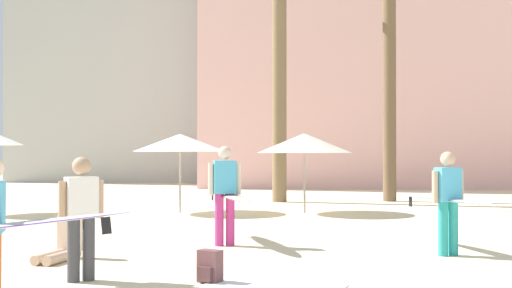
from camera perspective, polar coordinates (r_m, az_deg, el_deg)
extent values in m
cube|color=beige|center=(37.37, 14.54, 7.35)|extent=(23.45, 10.95, 13.92)
cylinder|color=brown|center=(23.05, 2.02, 6.77)|extent=(0.50, 0.50, 9.42)
cylinder|color=brown|center=(23.83, 11.38, 7.10)|extent=(0.46, 0.46, 9.88)
cylinder|color=gray|center=(18.62, 4.19, -2.51)|extent=(0.06, 0.06, 2.23)
cone|color=beige|center=(18.61, 4.19, 0.08)|extent=(2.67, 2.67, 0.55)
cylinder|color=gray|center=(18.83, -6.54, -2.50)|extent=(0.06, 0.06, 2.22)
cone|color=white|center=(18.82, -6.54, 0.11)|extent=(2.67, 2.67, 0.50)
cube|color=white|center=(8.35, 1.26, -12.28)|extent=(1.94, 1.48, 0.01)
cube|color=brown|center=(8.73, -3.97, -10.43)|extent=(0.35, 0.30, 0.42)
cube|color=#523233|center=(8.65, -4.44, -11.08)|extent=(0.21, 0.15, 0.18)
cube|color=black|center=(7.21, -12.74, -6.85)|extent=(0.12, 0.04, 0.19)
cylinder|color=teal|center=(11.40, 16.57, -6.96)|extent=(0.21, 0.21, 0.88)
cylinder|color=teal|center=(11.27, 15.76, -7.03)|extent=(0.21, 0.21, 0.88)
cube|color=#4CB2DB|center=(11.28, 16.15, -3.36)|extent=(0.46, 0.37, 0.56)
sphere|color=#D1A889|center=(11.27, 16.14, -1.24)|extent=(0.32, 0.32, 0.24)
cylinder|color=#D1A889|center=(11.43, 17.15, -3.50)|extent=(0.13, 0.13, 0.53)
cylinder|color=#D1A889|center=(11.13, 15.13, -3.59)|extent=(0.13, 0.13, 0.53)
ellipsoid|color=white|center=(11.59, 15.85, -4.58)|extent=(1.23, 2.93, 0.08)
ellipsoid|color=#1E5D97|center=(11.59, 15.85, -4.58)|extent=(1.26, 2.95, 0.05)
cube|color=black|center=(12.64, 13.12, -4.85)|extent=(0.05, 0.10, 0.18)
cylinder|color=#D1A889|center=(10.73, -16.30, -9.29)|extent=(0.32, 0.89, 0.16)
cylinder|color=#D1A889|center=(10.83, -17.21, -9.21)|extent=(0.32, 0.89, 0.16)
cube|color=beige|center=(11.11, -15.55, -7.30)|extent=(0.43, 0.29, 0.57)
sphere|color=#D1A889|center=(11.07, -15.54, -5.10)|extent=(0.28, 0.28, 0.24)
cylinder|color=#B7337F|center=(12.08, -2.23, -6.50)|extent=(0.20, 0.20, 0.94)
cylinder|color=#B7337F|center=(12.05, -3.18, -6.51)|extent=(0.20, 0.20, 0.94)
cube|color=#4CB2DB|center=(12.01, -2.70, -2.85)|extent=(0.44, 0.32, 0.60)
sphere|color=beige|center=(12.00, -2.70, -0.76)|extent=(0.29, 0.29, 0.24)
cylinder|color=beige|center=(12.05, -1.52, -3.01)|extent=(0.12, 0.12, 0.57)
cylinder|color=beige|center=(11.98, -3.89, -3.03)|extent=(0.12, 0.12, 0.57)
ellipsoid|color=beige|center=(12.32, -2.54, -4.38)|extent=(1.37, 2.90, 0.14)
ellipsoid|color=maroon|center=(12.32, -2.54, -4.38)|extent=(1.40, 2.91, 0.11)
cube|color=black|center=(13.48, -3.76, -4.46)|extent=(0.05, 0.10, 0.18)
cylinder|color=#3D3D42|center=(9.02, -15.39, -8.74)|extent=(0.22, 0.22, 0.84)
cylinder|color=#3D3D42|center=(9.08, -14.18, -8.69)|extent=(0.22, 0.22, 0.84)
cube|color=white|center=(8.98, -14.77, -4.41)|extent=(0.45, 0.41, 0.52)
sphere|color=tan|center=(8.97, -14.76, -1.85)|extent=(0.34, 0.34, 0.24)
cylinder|color=tan|center=(8.91, -16.30, -4.67)|extent=(0.14, 0.14, 0.50)
cylinder|color=tan|center=(9.07, -13.26, -4.62)|extent=(0.14, 0.14, 0.50)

